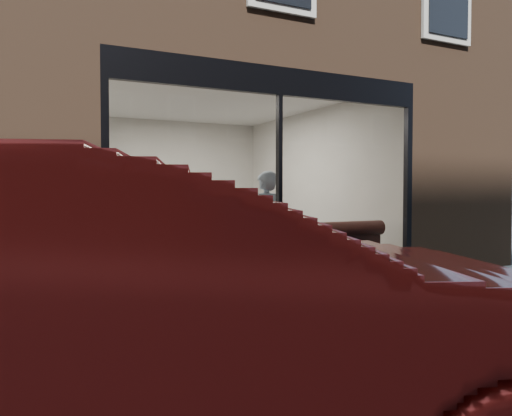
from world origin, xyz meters
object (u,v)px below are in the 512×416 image
person (265,226)px  cafe_table_right (322,228)px  cafe_chair_left (177,258)px  parked_car (145,322)px  banquette (266,269)px  cafe_table_left (124,234)px

person → cafe_table_right: (1.58, 0.75, -0.13)m
person → cafe_chair_left: bearing=-64.9°
cafe_table_right → parked_car: parked_car is taller
banquette → cafe_table_left: (-1.88, 1.29, 0.52)m
cafe_chair_left → person: bearing=102.1°
person → cafe_table_left: bearing=-36.7°
cafe_chair_left → cafe_table_right: bearing=142.6°
banquette → parked_car: (-2.93, -4.34, 0.57)m
cafe_chair_left → banquette: bearing=95.1°
cafe_table_left → cafe_chair_left: 1.19m
cafe_table_left → parked_car: parked_car is taller
parked_car → cafe_chair_left: bearing=0.4°
banquette → cafe_table_right: 2.03m
banquette → person: bearing=66.2°
banquette → cafe_table_right: bearing=30.6°
parked_car → cafe_table_right: bearing=-21.6°
cafe_table_right → parked_car: bearing=-130.9°
person → parked_car: person is taller
cafe_table_right → cafe_chair_left: bearing=164.6°
cafe_table_left → cafe_table_right: bearing=-4.8°
cafe_table_right → cafe_chair_left: 2.70m
person → parked_car: 5.51m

